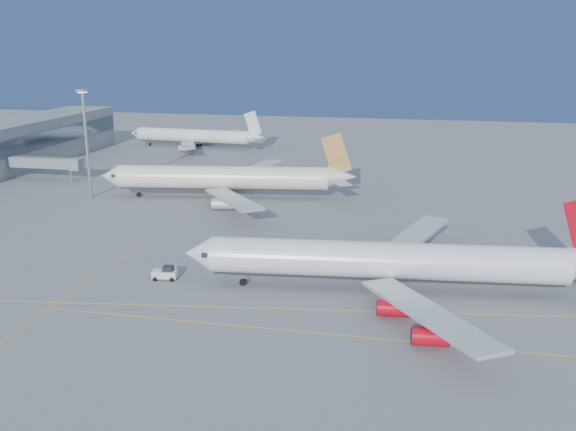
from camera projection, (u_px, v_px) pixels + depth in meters
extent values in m
plane|color=slate|center=(318.00, 295.00, 104.98)|extent=(500.00, 500.00, 0.00)
cube|color=gray|center=(9.00, 146.00, 206.21)|extent=(18.00, 110.00, 15.00)
cube|color=#3F4C59|center=(34.00, 142.00, 203.98)|extent=(0.40, 107.80, 5.00)
cube|color=gray|center=(43.00, 163.00, 190.55)|extent=(22.00, 3.00, 3.00)
cylinder|color=gray|center=(71.00, 173.00, 189.44)|extent=(0.70, 0.70, 5.20)
cube|color=gray|center=(76.00, 164.00, 188.35)|extent=(3.20, 3.60, 3.40)
cube|color=yellow|center=(337.00, 335.00, 90.77)|extent=(90.00, 0.18, 0.02)
cube|color=yellow|center=(312.00, 309.00, 99.32)|extent=(118.86, 16.88, 0.02)
cube|color=yellow|center=(161.00, 230.00, 141.29)|extent=(0.18, 140.00, 0.02)
cylinder|color=white|center=(385.00, 260.00, 105.36)|extent=(58.39, 11.76, 6.02)
cone|color=white|center=(199.00, 254.00, 108.65)|extent=(5.24, 6.45, 6.02)
cube|color=black|center=(210.00, 250.00, 108.28)|extent=(2.22, 5.85, 0.73)
cube|color=#B7B7BC|center=(427.00, 313.00, 89.09)|extent=(20.35, 28.40, 0.57)
cube|color=#B7B7BC|center=(410.00, 240.00, 121.39)|extent=(15.44, 30.06, 0.57)
cylinder|color=gray|center=(243.00, 275.00, 108.82)|extent=(0.25, 0.25, 2.39)
cylinder|color=black|center=(243.00, 282.00, 109.13)|extent=(1.21, 0.84, 1.14)
cylinder|color=gray|center=(392.00, 291.00, 102.13)|extent=(0.33, 0.33, 2.39)
cylinder|color=black|center=(391.00, 298.00, 102.44)|extent=(1.23, 1.04, 1.14)
cylinder|color=gray|center=(389.00, 272.00, 110.28)|extent=(0.33, 0.33, 2.39)
cylinder|color=black|center=(389.00, 279.00, 110.60)|extent=(1.23, 1.04, 1.14)
cylinder|color=#B90717|center=(394.00, 309.00, 95.23)|extent=(5.21, 3.08, 2.59)
cylinder|color=#B90717|center=(431.00, 337.00, 86.12)|extent=(5.21, 3.08, 2.59)
cylinder|color=#B90717|center=(388.00, 258.00, 117.15)|extent=(5.21, 3.08, 2.59)
cylinder|color=#B90717|center=(409.00, 244.00, 125.35)|extent=(5.21, 3.08, 2.59)
cylinder|color=beige|center=(222.00, 178.00, 168.55)|extent=(55.64, 14.22, 6.07)
cone|color=beige|center=(110.00, 176.00, 170.28)|extent=(5.64, 6.71, 6.07)
cone|color=beige|center=(342.00, 177.00, 166.58)|extent=(8.22, 6.81, 5.76)
cube|color=black|center=(118.00, 174.00, 170.00)|extent=(2.54, 5.95, 0.75)
cube|color=#B7B7BC|center=(233.00, 199.00, 152.60)|extent=(21.41, 27.66, 0.59)
cube|color=#B7B7BC|center=(249.00, 171.00, 184.80)|extent=(14.17, 30.08, 0.59)
cube|color=#CC864C|center=(336.00, 154.00, 165.11)|extent=(8.17, 1.69, 11.26)
cylinder|color=gray|center=(138.00, 190.00, 170.83)|extent=(0.26, 0.26, 2.45)
cylinder|color=black|center=(139.00, 194.00, 171.15)|extent=(1.27, 0.91, 1.17)
cylinder|color=gray|center=(224.00, 195.00, 165.31)|extent=(0.34, 0.34, 2.45)
cylinder|color=black|center=(224.00, 200.00, 165.63)|extent=(1.30, 1.12, 1.17)
cylinder|color=gray|center=(229.00, 188.00, 173.61)|extent=(0.34, 0.34, 2.45)
cylinder|color=black|center=(229.00, 192.00, 173.93)|extent=(1.30, 1.12, 1.17)
cylinder|color=#B7B7BC|center=(222.00, 204.00, 156.17)|extent=(5.45, 3.39, 2.66)
cylinder|color=#B7B7BC|center=(238.00, 180.00, 182.63)|extent=(5.45, 3.39, 2.66)
cylinder|color=white|center=(193.00, 136.00, 248.43)|extent=(45.91, 8.31, 5.11)
cone|color=white|center=(135.00, 133.00, 255.04)|extent=(4.46, 5.39, 5.11)
cone|color=white|center=(256.00, 137.00, 241.37)|extent=(6.72, 5.30, 4.86)
cube|color=black|center=(139.00, 132.00, 254.43)|extent=(1.80, 4.95, 0.64)
cube|color=#B7B7BC|center=(188.00, 145.00, 234.84)|extent=(13.58, 24.63, 0.50)
cube|color=#B7B7BC|center=(217.00, 135.00, 260.55)|extent=(16.41, 23.70, 0.50)
cube|color=silver|center=(253.00, 123.00, 240.40)|extent=(7.04, 0.90, 9.66)
cylinder|color=gray|center=(150.00, 142.00, 254.23)|extent=(0.22, 0.22, 2.10)
cylinder|color=black|center=(150.00, 144.00, 254.51)|extent=(1.05, 0.71, 1.00)
cylinder|color=gray|center=(192.00, 145.00, 245.62)|extent=(0.29, 0.29, 2.10)
cylinder|color=black|center=(192.00, 148.00, 245.90)|extent=(1.06, 0.89, 1.00)
cylinder|color=gray|center=(199.00, 142.00, 252.40)|extent=(0.29, 0.29, 2.10)
cylinder|color=black|center=(199.00, 145.00, 252.67)|extent=(1.06, 0.89, 1.00)
cylinder|color=#B7B7BC|center=(185.00, 148.00, 238.26)|extent=(4.53, 2.59, 2.28)
cylinder|color=#B7B7BC|center=(209.00, 140.00, 259.40)|extent=(4.53, 2.59, 2.28)
cube|color=white|center=(165.00, 274.00, 111.76)|extent=(4.50, 2.71, 1.27)
cube|color=black|center=(168.00, 269.00, 111.47)|extent=(1.94, 2.03, 0.95)
cylinder|color=black|center=(155.00, 279.00, 110.93)|extent=(0.79, 0.47, 0.74)
cylinder|color=black|center=(158.00, 275.00, 113.08)|extent=(0.79, 0.47, 0.74)
cylinder|color=black|center=(172.00, 280.00, 110.75)|extent=(0.79, 0.47, 0.74)
cylinder|color=black|center=(175.00, 275.00, 112.90)|extent=(0.79, 0.47, 0.74)
cylinder|color=gray|center=(87.00, 146.00, 166.47)|extent=(0.78, 0.78, 27.83)
cube|color=gray|center=(82.00, 90.00, 162.74)|extent=(2.45, 2.45, 0.56)
cube|color=white|center=(82.00, 92.00, 162.86)|extent=(1.78, 1.78, 0.28)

